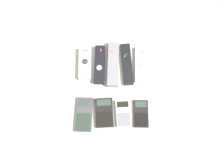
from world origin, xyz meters
TOP-DOWN VIEW (x-y plane):
  - ground_plane at (0.00, 0.00)m, footprint 3.00×3.00m
  - remote_0 at (-0.13, 0.14)m, footprint 0.06×0.16m
  - remote_1 at (-0.06, 0.13)m, footprint 0.05×0.19m
  - remote_2 at (0.01, 0.13)m, footprint 0.06×0.22m
  - remote_3 at (0.07, 0.14)m, footprint 0.06×0.21m
  - remote_4 at (0.13, 0.13)m, footprint 0.05×0.18m
  - calculator_0 at (-0.12, -0.10)m, footprint 0.08×0.15m
  - calculator_1 at (-0.03, -0.09)m, footprint 0.08×0.13m
  - calculator_2 at (0.05, -0.10)m, footprint 0.07×0.12m
  - calculator_3 at (0.13, -0.10)m, footprint 0.07×0.12m

SIDE VIEW (x-z plane):
  - ground_plane at x=0.00m, z-range 0.00..0.00m
  - calculator_3 at x=0.13m, z-range 0.00..0.01m
  - calculator_0 at x=-0.12m, z-range 0.00..0.01m
  - calculator_1 at x=-0.03m, z-range 0.00..0.01m
  - calculator_2 at x=0.05m, z-range 0.00..0.02m
  - remote_3 at x=0.07m, z-range 0.00..0.02m
  - remote_4 at x=0.13m, z-range 0.00..0.02m
  - remote_1 at x=-0.06m, z-range 0.00..0.03m
  - remote_0 at x=-0.13m, z-range 0.00..0.03m
  - remote_2 at x=0.01m, z-range 0.00..0.03m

